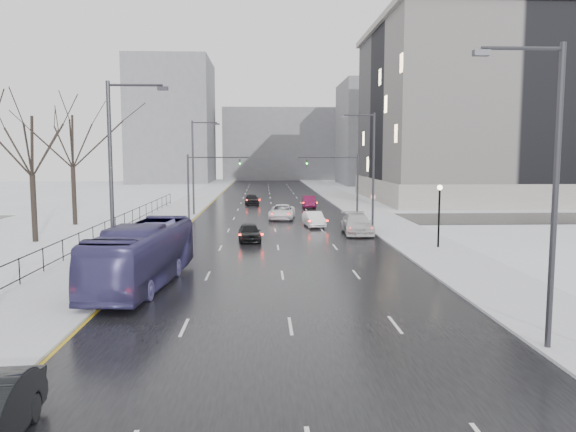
{
  "coord_description": "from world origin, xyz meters",
  "views": [
    {
      "loc": [
        -1.0,
        -7.62,
        6.51
      ],
      "look_at": [
        0.6,
        28.72,
        2.5
      ],
      "focal_mm": 35.0,
      "sensor_mm": 36.0,
      "label": 1
    }
  ],
  "objects": [
    {
      "name": "bldg_far_right",
      "position": [
        28.0,
        115.0,
        11.0
      ],
      "size": [
        24.0,
        20.0,
        22.0
      ],
      "primitive_type": "cube",
      "color": "slate",
      "rests_on": "ground"
    },
    {
      "name": "sedan_right_far",
      "position": [
        6.6,
        37.43,
        0.85
      ],
      "size": [
        2.42,
        5.67,
        1.63
      ],
      "primitive_type": "imported",
      "rotation": [
        0.0,
        0.0,
        -0.03
      ],
      "color": "silver",
      "rests_on": "road"
    },
    {
      "name": "streetlight_r_near",
      "position": [
        8.17,
        10.0,
        5.62
      ],
      "size": [
        2.95,
        0.25,
        10.0
      ],
      "color": "#2D2D33",
      "rests_on": "ground"
    },
    {
      "name": "tree_park_e",
      "position": [
        -18.2,
        44.0,
        0.0
      ],
      "size": [
        9.45,
        9.45,
        13.5
      ],
      "primitive_type": null,
      "color": "black",
      "rests_on": "ground"
    },
    {
      "name": "mast_signal_left",
      "position": [
        -7.33,
        48.0,
        4.11
      ],
      "size": [
        6.1,
        0.33,
        6.5
      ],
      "color": "#2D2D33",
      "rests_on": "ground"
    },
    {
      "name": "tree_park_d",
      "position": [
        -17.8,
        34.0,
        0.0
      ],
      "size": [
        8.75,
        8.75,
        12.5
      ],
      "primitive_type": null,
      "color": "black",
      "rests_on": "ground"
    },
    {
      "name": "civic_building",
      "position": [
        35.0,
        72.0,
        11.21
      ],
      "size": [
        41.0,
        31.0,
        24.8
      ],
      "color": "gray",
      "rests_on": "ground"
    },
    {
      "name": "sedan_right_distant",
      "position": [
        4.55,
        60.36,
        0.75
      ],
      "size": [
        1.56,
        4.34,
        1.42
      ],
      "primitive_type": "imported",
      "rotation": [
        0.0,
        0.0,
        -0.01
      ],
      "color": "maroon",
      "rests_on": "road"
    },
    {
      "name": "streetlight_l_near",
      "position": [
        -8.17,
        20.0,
        5.62
      ],
      "size": [
        2.95,
        0.25,
        10.0
      ],
      "color": "#2D2D33",
      "rests_on": "ground"
    },
    {
      "name": "sedan_right_near",
      "position": [
        3.5,
        42.16,
        0.72
      ],
      "size": [
        1.92,
        4.27,
        1.36
      ],
      "primitive_type": "imported",
      "rotation": [
        0.0,
        0.0,
        0.12
      ],
      "color": "white",
      "rests_on": "road"
    },
    {
      "name": "sedan_right_cross",
      "position": [
        0.86,
        48.27,
        0.76
      ],
      "size": [
        2.96,
        5.44,
        1.45
      ],
      "primitive_type": "imported",
      "rotation": [
        0.0,
        0.0,
        -0.11
      ],
      "color": "white",
      "rests_on": "road"
    },
    {
      "name": "sedan_center_near",
      "position": [
        -2.06,
        34.07,
        0.71
      ],
      "size": [
        1.91,
        4.05,
        1.34
      ],
      "primitive_type": "imported",
      "rotation": [
        0.0,
        0.0,
        0.09
      ],
      "color": "black",
      "rests_on": "road"
    },
    {
      "name": "sedan_center_far",
      "position": [
        -2.51,
        64.73,
        0.73
      ],
      "size": [
        2.06,
        4.22,
        1.39
      ],
      "primitive_type": "imported",
      "rotation": [
        0.0,
        0.0,
        0.11
      ],
      "color": "black",
      "rests_on": "road"
    },
    {
      "name": "cross_road",
      "position": [
        0.0,
        48.0,
        0.02
      ],
      "size": [
        130.0,
        10.0,
        0.04
      ],
      "primitive_type": "cube",
      "color": "black",
      "rests_on": "ground"
    },
    {
      "name": "mast_signal_right",
      "position": [
        7.33,
        48.0,
        4.11
      ],
      "size": [
        6.1,
        0.33,
        6.5
      ],
      "color": "#2D2D33",
      "rests_on": "ground"
    },
    {
      "name": "iron_fence",
      "position": [
        -13.0,
        30.0,
        0.91
      ],
      "size": [
        0.06,
        70.0,
        1.3
      ],
      "color": "black",
      "rests_on": "sidewalk_left"
    },
    {
      "name": "sidewalk_left",
      "position": [
        -10.5,
        60.0,
        0.08
      ],
      "size": [
        5.0,
        150.0,
        0.16
      ],
      "primitive_type": "cube",
      "color": "silver",
      "rests_on": "ground"
    },
    {
      "name": "park_strip",
      "position": [
        -20.0,
        60.0,
        0.06
      ],
      "size": [
        14.0,
        150.0,
        0.12
      ],
      "primitive_type": "cube",
      "color": "white",
      "rests_on": "ground"
    },
    {
      "name": "road",
      "position": [
        0.0,
        60.0,
        0.02
      ],
      "size": [
        16.0,
        150.0,
        0.04
      ],
      "primitive_type": "cube",
      "color": "black",
      "rests_on": "ground"
    },
    {
      "name": "lamppost_r_mid",
      "position": [
        11.0,
        30.0,
        2.94
      ],
      "size": [
        0.36,
        0.36,
        4.28
      ],
      "color": "black",
      "rests_on": "sidewalk_right"
    },
    {
      "name": "bus",
      "position": [
        -6.96,
        19.93,
        1.58
      ],
      "size": [
        3.62,
        11.24,
        3.08
      ],
      "primitive_type": "imported",
      "rotation": [
        0.0,
        0.0,
        -0.09
      ],
      "color": "#3E386E",
      "rests_on": "road"
    },
    {
      "name": "no_uturn_sign",
      "position": [
        9.2,
        44.0,
        2.3
      ],
      "size": [
        0.6,
        0.06,
        2.7
      ],
      "color": "#2D2D33",
      "rests_on": "sidewalk_right"
    },
    {
      "name": "bldg_far_center",
      "position": [
        4.0,
        140.0,
        9.0
      ],
      "size": [
        30.0,
        18.0,
        18.0
      ],
      "primitive_type": "cube",
      "color": "slate",
      "rests_on": "ground"
    },
    {
      "name": "bldg_far_left",
      "position": [
        -22.0,
        125.0,
        14.0
      ],
      "size": [
        18.0,
        22.0,
        28.0
      ],
      "primitive_type": "cube",
      "color": "slate",
      "rests_on": "ground"
    },
    {
      "name": "streetlight_l_far",
      "position": [
        -8.17,
        52.0,
        5.62
      ],
      "size": [
        2.95,
        0.25,
        10.0
      ],
      "color": "#2D2D33",
      "rests_on": "ground"
    },
    {
      "name": "sidewalk_right",
      "position": [
        10.5,
        60.0,
        0.08
      ],
      "size": [
        5.0,
        150.0,
        0.16
      ],
      "primitive_type": "cube",
      "color": "silver",
      "rests_on": "ground"
    },
    {
      "name": "streetlight_r_mid",
      "position": [
        8.17,
        40.0,
        5.62
      ],
      "size": [
        2.95,
        0.25,
        10.0
      ],
      "color": "#2D2D33",
      "rests_on": "ground"
    }
  ]
}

